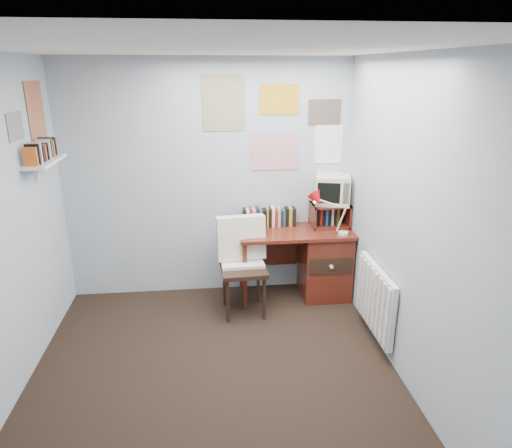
{
  "coord_description": "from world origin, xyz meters",
  "views": [
    {
      "loc": [
        -0.01,
        -2.97,
        2.39
      ],
      "look_at": [
        0.43,
        1.0,
        1.02
      ],
      "focal_mm": 32.0,
      "sensor_mm": 36.0,
      "label": 1
    }
  ],
  "objects_px": {
    "desk": "(319,260)",
    "tv_riser": "(330,215)",
    "crt_tv": "(333,188)",
    "desk_chair": "(243,270)",
    "wall_shelf": "(44,162)",
    "radiator": "(375,299)",
    "desk_lamp": "(344,217)"
  },
  "relations": [
    {
      "from": "crt_tv",
      "to": "wall_shelf",
      "type": "xyz_separation_m",
      "value": [
        -2.71,
        -0.51,
        0.44
      ]
    },
    {
      "from": "wall_shelf",
      "to": "tv_riser",
      "type": "bearing_deg",
      "value": 10.32
    },
    {
      "from": "tv_riser",
      "to": "wall_shelf",
      "type": "relative_size",
      "value": 0.65
    },
    {
      "from": "wall_shelf",
      "to": "desk_lamp",
      "type": "bearing_deg",
      "value": 4.26
    },
    {
      "from": "desk_chair",
      "to": "crt_tv",
      "type": "distance_m",
      "value": 1.29
    },
    {
      "from": "desk_chair",
      "to": "tv_riser",
      "type": "height_order",
      "value": "tv_riser"
    },
    {
      "from": "desk",
      "to": "crt_tv",
      "type": "relative_size",
      "value": 3.4
    },
    {
      "from": "crt_tv",
      "to": "desk_chair",
      "type": "bearing_deg",
      "value": -142.1
    },
    {
      "from": "desk_lamp",
      "to": "radiator",
      "type": "height_order",
      "value": "desk_lamp"
    },
    {
      "from": "desk_chair",
      "to": "wall_shelf",
      "type": "xyz_separation_m",
      "value": [
        -1.72,
        -0.07,
        1.14
      ]
    },
    {
      "from": "desk_lamp",
      "to": "wall_shelf",
      "type": "xyz_separation_m",
      "value": [
        -2.76,
        -0.21,
        0.67
      ]
    },
    {
      "from": "desk_lamp",
      "to": "crt_tv",
      "type": "bearing_deg",
      "value": 95.05
    },
    {
      "from": "desk",
      "to": "tv_riser",
      "type": "height_order",
      "value": "tv_riser"
    },
    {
      "from": "desk",
      "to": "tv_riser",
      "type": "distance_m",
      "value": 0.51
    },
    {
      "from": "radiator",
      "to": "wall_shelf",
      "type": "bearing_deg",
      "value": 169.11
    },
    {
      "from": "desk_lamp",
      "to": "tv_riser",
      "type": "height_order",
      "value": "desk_lamp"
    },
    {
      "from": "desk_chair",
      "to": "tv_riser",
      "type": "relative_size",
      "value": 2.38
    },
    {
      "from": "desk",
      "to": "wall_shelf",
      "type": "height_order",
      "value": "wall_shelf"
    },
    {
      "from": "desk_chair",
      "to": "wall_shelf",
      "type": "distance_m",
      "value": 2.07
    },
    {
      "from": "wall_shelf",
      "to": "radiator",
      "type": "bearing_deg",
      "value": -10.89
    },
    {
      "from": "desk",
      "to": "radiator",
      "type": "bearing_deg",
      "value": -72.76
    },
    {
      "from": "desk_chair",
      "to": "radiator",
      "type": "relative_size",
      "value": 1.19
    },
    {
      "from": "desk_lamp",
      "to": "tv_riser",
      "type": "distance_m",
      "value": 0.3
    },
    {
      "from": "desk_chair",
      "to": "crt_tv",
      "type": "xyz_separation_m",
      "value": [
        0.99,
        0.44,
        0.7
      ]
    },
    {
      "from": "desk_chair",
      "to": "desk_lamp",
      "type": "height_order",
      "value": "desk_lamp"
    },
    {
      "from": "desk",
      "to": "radiator",
      "type": "relative_size",
      "value": 1.5
    },
    {
      "from": "desk_chair",
      "to": "wall_shelf",
      "type": "bearing_deg",
      "value": 179.35
    },
    {
      "from": "desk",
      "to": "desk_lamp",
      "type": "distance_m",
      "value": 0.61
    },
    {
      "from": "crt_tv",
      "to": "radiator",
      "type": "distance_m",
      "value": 1.31
    },
    {
      "from": "desk",
      "to": "radiator",
      "type": "distance_m",
      "value": 0.97
    },
    {
      "from": "tv_riser",
      "to": "radiator",
      "type": "xyz_separation_m",
      "value": [
        0.17,
        -1.04,
        -0.47
      ]
    },
    {
      "from": "radiator",
      "to": "wall_shelf",
      "type": "xyz_separation_m",
      "value": [
        -2.86,
        0.55,
        1.2
      ]
    }
  ]
}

